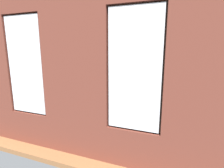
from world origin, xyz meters
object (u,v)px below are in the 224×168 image
candle_jar (113,94)px  potted_plant_near_tv (35,100)px  couch_left (195,114)px  tv_flatscreen (44,82)px  potted_plant_beside_window_right (16,104)px  coffee_table (113,97)px  cup_ceramic (110,93)px  media_console (46,99)px  potted_plant_corner_far_left (213,139)px  remote_gray (115,96)px  couch_by_window (98,124)px  table_plant_small (125,91)px  papasan_chair (117,85)px  potted_plant_between_couches (169,126)px

candle_jar → potted_plant_near_tv: size_ratio=0.12×
couch_left → potted_plant_near_tv: bearing=-77.8°
tv_flatscreen → potted_plant_beside_window_right: (-0.36, 1.47, -0.30)m
candle_jar → potted_plant_beside_window_right: potted_plant_beside_window_right is taller
coffee_table → cup_ceramic: bearing=-33.7°
coffee_table → media_console: size_ratio=1.18×
couch_left → potted_plant_corner_far_left: size_ratio=2.72×
couch_left → candle_jar: bearing=-106.4°
remote_gray → coffee_table: bearing=23.6°
remote_gray → potted_plant_corner_far_left: 3.20m
couch_by_window → potted_plant_beside_window_right: bearing=2.5°
remote_gray → potted_plant_near_tv: 2.38m
table_plant_small → potted_plant_near_tv: potted_plant_near_tv is taller
table_plant_small → remote_gray: (0.27, 0.29, -0.13)m
cup_ceramic → papasan_chair: bearing=-80.3°
couch_left → media_console: (4.70, 0.05, -0.06)m
potted_plant_corner_far_left → couch_by_window: bearing=-2.6°
candle_jar → potted_plant_corner_far_left: (-2.60, 2.14, -0.03)m
coffee_table → remote_gray: size_ratio=7.90×
potted_plant_near_tv → couch_left: bearing=-165.6°
coffee_table → tv_flatscreen: 2.39m
couch_left → tv_flatscreen: tv_flatscreen is taller
papasan_chair → couch_by_window: bearing=102.8°
papasan_chair → potted_plant_between_couches: potted_plant_between_couches is taller
cup_ceramic → media_console: same height
couch_left → candle_jar: (2.45, -0.62, 0.16)m
couch_left → cup_ceramic: bearing=-107.9°
coffee_table → potted_plant_near_tv: bearing=44.7°
table_plant_small → media_console: size_ratio=0.22×
papasan_chair → cup_ceramic: bearing=99.7°
couch_by_window → potted_plant_beside_window_right: 2.31m
coffee_table → potted_plant_near_tv: 2.40m
potted_plant_beside_window_right → couch_left: bearing=-160.8°
remote_gray → potted_plant_beside_window_right: 2.83m
media_console → couch_left: bearing=-179.5°
papasan_chair → table_plant_small: bearing=120.0°
media_console → papasan_chair: size_ratio=1.06×
table_plant_small → papasan_chair: (0.77, -1.34, -0.14)m
couch_by_window → tv_flatscreen: tv_flatscreen is taller
cup_ceramic → potted_plant_beside_window_right: 2.84m
cup_ceramic → potted_plant_between_couches: 2.93m
tv_flatscreen → couch_by_window: bearing=152.7°
papasan_chair → potted_plant_beside_window_right: (1.49, 3.63, 0.11)m
potted_plant_near_tv → potted_plant_corner_far_left: size_ratio=1.26×
cup_ceramic → remote_gray: (-0.27, 0.25, -0.03)m
potted_plant_beside_window_right → papasan_chair: bearing=-112.3°
remote_gray → potted_plant_between_couches: bearing=-149.4°
coffee_table → potted_plant_corner_far_left: potted_plant_corner_far_left is taller
remote_gray → potted_plant_near_tv: (1.80, 1.55, 0.12)m
potted_plant_near_tv → cup_ceramic: bearing=-130.5°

